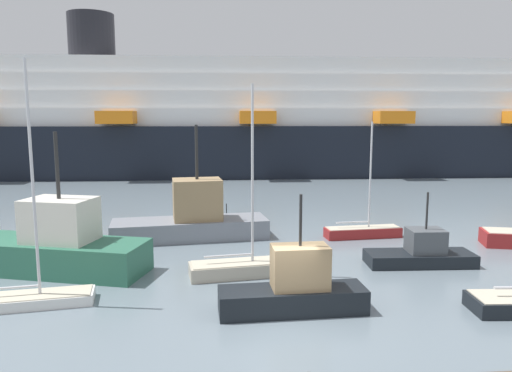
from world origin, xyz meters
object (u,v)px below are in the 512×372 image
object	(u,v)px
channel_buoy_1	(227,219)
fishing_boat_3	(295,289)
sailboat_0	(244,266)
fishing_boat_0	(193,219)
sailboat_2	(10,239)
fishing_boat_1	(56,247)
fishing_boat_2	(421,253)
sailboat_3	(363,231)
cruise_ship	(252,123)
sailboat_4	(30,296)

from	to	relation	value
channel_buoy_1	fishing_boat_3	bearing A→B (deg)	-81.85
sailboat_0	fishing_boat_0	world-z (taller)	sailboat_0
channel_buoy_1	sailboat_2	bearing A→B (deg)	-156.15
fishing_boat_1	channel_buoy_1	world-z (taller)	fishing_boat_1
sailboat_0	fishing_boat_0	xyz separation A→B (m)	(-2.56, 6.80, 0.71)
fishing_boat_2	fishing_boat_3	xyz separation A→B (m)	(-6.89, -5.01, 0.28)
fishing_boat_0	fishing_boat_3	world-z (taller)	fishing_boat_0
sailboat_3	fishing_boat_3	world-z (taller)	sailboat_3
sailboat_0	channel_buoy_1	world-z (taller)	sailboat_0
sailboat_0	fishing_boat_1	bearing A→B (deg)	163.55
fishing_boat_3	cruise_ship	world-z (taller)	cruise_ship
sailboat_0	sailboat_4	xyz separation A→B (m)	(-8.13, -2.78, -0.03)
sailboat_0	sailboat_2	world-z (taller)	sailboat_2
sailboat_0	fishing_boat_0	size ratio (longest dim) A/B	0.92
sailboat_0	fishing_boat_3	world-z (taller)	sailboat_0
channel_buoy_1	fishing_boat_0	bearing A→B (deg)	-118.72
fishing_boat_1	fishing_boat_3	bearing A→B (deg)	-12.22
sailboat_2	channel_buoy_1	world-z (taller)	sailboat_2
fishing_boat_1	sailboat_2	bearing A→B (deg)	147.74
channel_buoy_1	cruise_ship	world-z (taller)	cruise_ship
fishing_boat_1	cruise_ship	distance (m)	40.68
fishing_boat_2	channel_buoy_1	xyz separation A→B (m)	(-8.99, 9.65, -0.29)
fishing_boat_1	sailboat_3	bearing A→B (deg)	33.65
sailboat_4	fishing_boat_2	xyz separation A→B (m)	(16.59, 3.63, 0.19)
fishing_boat_1	fishing_boat_2	world-z (taller)	fishing_boat_1
sailboat_3	sailboat_4	world-z (taller)	sailboat_4
fishing_boat_1	fishing_boat_2	xyz separation A→B (m)	(16.90, -0.39, -0.59)
channel_buoy_1	fishing_boat_1	bearing A→B (deg)	-130.50
sailboat_2	fishing_boat_2	xyz separation A→B (m)	(20.58, -4.53, 0.05)
cruise_ship	fishing_boat_1	bearing A→B (deg)	-105.83
sailboat_4	channel_buoy_1	distance (m)	15.31
fishing_boat_0	fishing_boat_3	distance (m)	11.71
sailboat_3	fishing_boat_3	distance (m)	11.85
fishing_boat_1	fishing_boat_2	distance (m)	16.91
sailboat_2	fishing_boat_2	distance (m)	21.07
fishing_boat_0	channel_buoy_1	xyz separation A→B (m)	(2.03, 3.71, -0.84)
sailboat_0	fishing_boat_1	size ratio (longest dim) A/B	0.94
sailboat_0	fishing_boat_1	distance (m)	8.56
sailboat_0	sailboat_3	bearing A→B (deg)	32.34
sailboat_2	cruise_ship	size ratio (longest dim) A/B	0.10
sailboat_4	fishing_boat_1	distance (m)	4.11
sailboat_4	channel_buoy_1	world-z (taller)	sailboat_4
sailboat_0	fishing_boat_3	bearing A→B (deg)	-77.37
sailboat_3	cruise_ship	size ratio (longest dim) A/B	0.06
sailboat_3	sailboat_4	bearing A→B (deg)	-154.80
fishing_boat_1	sailboat_0	bearing A→B (deg)	7.75
cruise_ship	sailboat_4	bearing A→B (deg)	-103.92
fishing_boat_1	fishing_boat_2	size ratio (longest dim) A/B	1.74
fishing_boat_0	fishing_boat_1	bearing A→B (deg)	-143.64
sailboat_0	channel_buoy_1	bearing A→B (deg)	84.79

